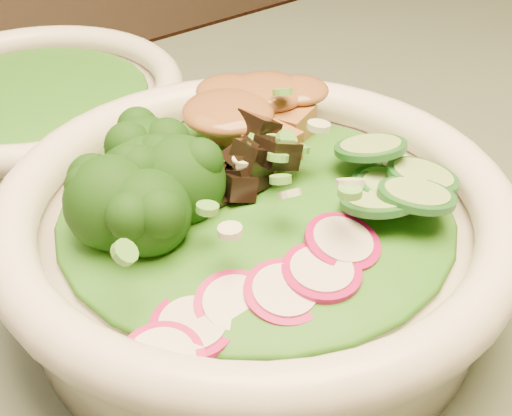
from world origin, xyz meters
TOP-DOWN VIEW (x-y plane):
  - dining_table at (0.00, 0.00)m, footprint 1.20×0.80m
  - salad_bowl at (-0.11, 0.02)m, footprint 0.30×0.30m
  - side_bowl at (-0.14, 0.27)m, footprint 0.23×0.23m
  - lettuce_bed at (-0.11, 0.02)m, footprint 0.23×0.23m
  - side_lettuce at (-0.14, 0.27)m, footprint 0.15×0.15m
  - broccoli_florets at (-0.17, 0.06)m, footprint 0.11×0.10m
  - radish_slices at (-0.15, -0.04)m, footprint 0.13×0.08m
  - cucumber_slices at (-0.05, -0.02)m, footprint 0.10×0.10m
  - mushroom_heap at (-0.10, 0.03)m, footprint 0.10×0.10m
  - tofu_cubes at (-0.07, 0.08)m, footprint 0.12×0.09m
  - peanut_sauce at (-0.07, 0.08)m, footprint 0.08×0.06m
  - scallion_garnish at (-0.11, 0.02)m, footprint 0.21×0.21m

SIDE VIEW (x-z plane):
  - dining_table at x=0.00m, z-range 0.26..1.01m
  - side_bowl at x=-0.14m, z-range 0.75..0.81m
  - salad_bowl at x=-0.11m, z-range 0.75..0.83m
  - side_lettuce at x=-0.14m, z-range 0.79..0.81m
  - lettuce_bed at x=-0.11m, z-range 0.80..0.83m
  - radish_slices at x=-0.15m, z-range 0.81..0.83m
  - cucumber_slices at x=-0.05m, z-range 0.81..0.85m
  - tofu_cubes at x=-0.07m, z-range 0.81..0.85m
  - mushroom_heap at x=-0.10m, z-range 0.81..0.85m
  - broccoli_florets at x=-0.17m, z-range 0.81..0.86m
  - scallion_garnish at x=-0.11m, z-range 0.83..0.86m
  - peanut_sauce at x=-0.07m, z-range 0.84..0.85m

